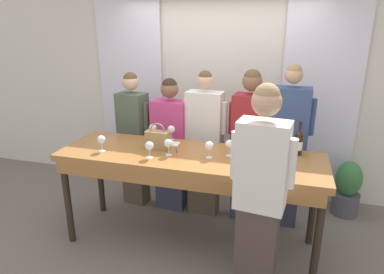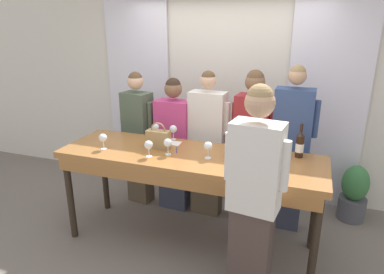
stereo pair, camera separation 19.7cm
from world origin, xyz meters
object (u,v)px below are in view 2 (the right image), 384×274
object	(u,v)px
wine_glass_front_mid	(267,166)
wine_glass_center_right	(229,145)
wine_glass_back_left	(168,143)
wine_glass_front_left	(103,138)
tasting_bar	(189,164)
guest_cream_sweater	(207,144)
wine_bottle	(300,145)
wine_glass_center_left	(173,129)
wine_glass_front_right	(208,146)
wine_glass_back_mid	(149,145)
host_pouring	(254,198)
handbag	(158,139)
guest_olive_jacket	(138,137)
potted_plant	(354,193)
guest_pink_top	(174,144)
wine_glass_center_mid	(155,127)
guest_navy_coat	(290,149)
guest_striped_shirt	(251,146)

from	to	relation	value
wine_glass_front_mid	wine_glass_center_right	distance (m)	0.55
wine_glass_back_left	wine_glass_front_left	bearing A→B (deg)	-173.42
tasting_bar	wine_glass_front_mid	world-z (taller)	wine_glass_front_mid
tasting_bar	guest_cream_sweater	world-z (taller)	guest_cream_sweater
wine_bottle	guest_cream_sweater	size ratio (longest dim) A/B	0.19
wine_glass_center_left	wine_glass_center_right	xyz separation A→B (m)	(0.69, -0.29, -0.00)
wine_glass_front_right	wine_glass_center_right	bearing A→B (deg)	29.35
wine_glass_back_mid	wine_glass_center_left	bearing A→B (deg)	87.01
wine_bottle	guest_cream_sweater	world-z (taller)	guest_cream_sweater
wine_bottle	wine_glass_center_left	distance (m)	1.33
tasting_bar	wine_glass_front_right	size ratio (longest dim) A/B	15.92
wine_glass_center_right	host_pouring	size ratio (longest dim) A/B	0.09
wine_glass_center_right	handbag	bearing A→B (deg)	-179.36
wine_glass_front_left	wine_glass_center_left	bearing A→B (deg)	42.54
guest_cream_sweater	host_pouring	world-z (taller)	host_pouring
guest_cream_sweater	wine_bottle	bearing A→B (deg)	-20.18
wine_glass_front_mid	guest_olive_jacket	distance (m)	1.97
wine_glass_front_mid	potted_plant	xyz separation A→B (m)	(0.88, 1.39, -0.80)
guest_pink_top	potted_plant	xyz separation A→B (m)	(2.10, 0.42, -0.51)
wine_glass_center_mid	guest_cream_sweater	world-z (taller)	guest_cream_sweater
wine_bottle	guest_navy_coat	bearing A→B (deg)	104.57
guest_striped_shirt	guest_pink_top	bearing A→B (deg)	180.00
wine_glass_front_left	guest_striped_shirt	bearing A→B (deg)	30.81
wine_glass_back_left	potted_plant	xyz separation A→B (m)	(1.86, 1.16, -0.80)
host_pouring	guest_pink_top	bearing A→B (deg)	133.10
wine_glass_back_mid	guest_cream_sweater	xyz separation A→B (m)	(0.33, 0.85, -0.24)
wine_glass_back_left	potted_plant	bearing A→B (deg)	31.92
handbag	wine_glass_back_mid	xyz separation A→B (m)	(0.01, -0.25, 0.02)
wine_glass_front_mid	guest_striped_shirt	bearing A→B (deg)	106.37
wine_glass_front_left	guest_olive_jacket	xyz separation A→B (m)	(-0.05, 0.82, -0.25)
wine_glass_center_left	wine_glass_center_mid	xyz separation A→B (m)	(-0.22, 0.00, 0.00)
wine_glass_front_right	potted_plant	bearing A→B (deg)	37.28
wine_bottle	guest_navy_coat	size ratio (longest dim) A/B	0.18
guest_olive_jacket	wine_glass_center_right	bearing A→B (deg)	-24.73
wine_bottle	guest_pink_top	size ratio (longest dim) A/B	0.20
wine_glass_front_right	wine_glass_center_right	size ratio (longest dim) A/B	1.00
wine_glass_back_left	guest_pink_top	distance (m)	0.83
wine_glass_back_left	guest_striped_shirt	size ratio (longest dim) A/B	0.09
guest_cream_sweater	tasting_bar	bearing A→B (deg)	-88.92
wine_glass_front_mid	host_pouring	distance (m)	0.33
wine_glass_front_right	guest_striped_shirt	size ratio (longest dim) A/B	0.09
wine_glass_back_mid	wine_glass_back_left	bearing A→B (deg)	37.22
guest_cream_sweater	potted_plant	size ratio (longest dim) A/B	2.55
wine_glass_front_left	wine_glass_center_right	distance (m)	1.27
wine_glass_center_left	guest_striped_shirt	size ratio (longest dim) A/B	0.09
wine_bottle	guest_striped_shirt	xyz separation A→B (m)	(-0.52, 0.38, -0.21)
guest_striped_shirt	tasting_bar	bearing A→B (deg)	-126.57
wine_glass_front_right	guest_olive_jacket	size ratio (longest dim) A/B	0.10
wine_glass_center_right	guest_navy_coat	distance (m)	0.82
wine_glass_front_right	wine_glass_center_right	distance (m)	0.20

